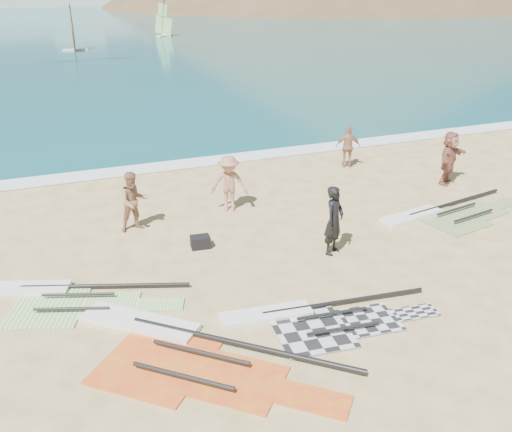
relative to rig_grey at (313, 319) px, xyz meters
name	(u,v)px	position (x,y,z in m)	size (l,w,h in m)	color
ground	(335,318)	(0.52, -0.09, -0.05)	(300.00, 300.00, 0.00)	#E4C585
sea	(38,10)	(0.52, 131.91, -0.05)	(300.00, 240.00, 0.06)	#0E5862
surf_line	(187,164)	(0.52, 12.21, -0.05)	(300.00, 1.20, 0.04)	white
headland_main	(373,4)	(85.52, 129.91, -0.05)	(143.00, 143.00, 45.00)	brown
headland_minor	(452,1)	(120.52, 139.91, -0.05)	(70.00, 70.00, 28.00)	brown
rig_grey	(313,319)	(0.00, 0.00, 0.00)	(5.02, 2.24, 0.20)	black
rig_green	(61,297)	(-5.18, 3.11, 0.00)	(4.94, 3.02, 0.20)	#75D52E
rig_orange	(445,214)	(6.79, 3.82, 0.00)	(5.48, 2.57, 0.20)	#FFB01E
rig_red	(181,349)	(-3.07, 0.03, 0.00)	(5.22, 5.54, 0.21)	red
gear_bag_near	(200,242)	(-1.25, 4.56, 0.12)	(0.54, 0.39, 0.34)	black
person_wetsuit	(334,220)	(2.09, 2.85, 0.93)	(0.72, 0.47, 1.96)	black
beachgoer_left	(134,201)	(-2.71, 6.51, 0.87)	(0.90, 0.70, 1.84)	#996B53
beachgoer_mid	(229,184)	(0.46, 6.88, 0.89)	(1.21, 0.70, 1.88)	#A66D5B
beachgoer_back	(348,147)	(6.44, 9.44, 0.80)	(0.99, 0.41, 1.69)	#B4765F
beachgoer_right	(449,158)	(8.88, 6.33, 0.95)	(1.84, 0.59, 1.99)	#9C5D4E
windsurfer_centre	(74,38)	(0.31, 53.53, 1.27)	(2.57, 3.02, 4.55)	white
windsurfer_right	(164,26)	(12.41, 64.83, 1.24)	(2.37, 2.43, 4.42)	white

